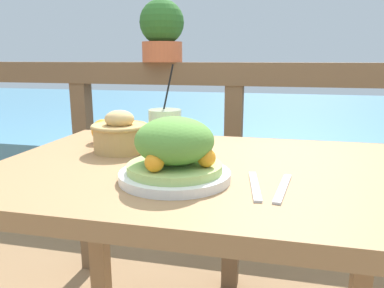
# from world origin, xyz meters

# --- Properties ---
(patio_table) EXTENTS (1.06, 0.73, 0.74)m
(patio_table) POSITION_xyz_m (0.00, 0.00, 0.63)
(patio_table) COLOR #997047
(patio_table) RESTS_ON ground_plane
(railing_fence) EXTENTS (2.80, 0.08, 0.98)m
(railing_fence) POSITION_xyz_m (0.00, 0.62, 0.68)
(railing_fence) COLOR brown
(railing_fence) RESTS_ON ground_plane
(sea_backdrop) EXTENTS (12.00, 4.00, 0.46)m
(sea_backdrop) POSITION_xyz_m (0.00, 3.12, 0.23)
(sea_backdrop) COLOR teal
(sea_backdrop) RESTS_ON ground_plane
(salad_plate) EXTENTS (0.25, 0.25, 0.14)m
(salad_plate) POSITION_xyz_m (-0.04, -0.13, 0.80)
(salad_plate) COLOR silver
(salad_plate) RESTS_ON patio_table
(drink_glass) EXTENTS (0.09, 0.09, 0.25)m
(drink_glass) POSITION_xyz_m (-0.12, 0.08, 0.80)
(drink_glass) COLOR beige
(drink_glass) RESTS_ON patio_table
(bread_basket) EXTENTS (0.16, 0.16, 0.12)m
(bread_basket) POSITION_xyz_m (-0.26, 0.09, 0.79)
(bread_basket) COLOR tan
(bread_basket) RESTS_ON patio_table
(potted_plant) EXTENTS (0.18, 0.18, 0.25)m
(potted_plant) POSITION_xyz_m (-0.30, 0.62, 1.11)
(potted_plant) COLOR #B75B38
(potted_plant) RESTS_ON railing_fence
(fork) EXTENTS (0.04, 0.18, 0.00)m
(fork) POSITION_xyz_m (0.14, -0.14, 0.74)
(fork) COLOR silver
(fork) RESTS_ON patio_table
(knife) EXTENTS (0.04, 0.18, 0.00)m
(knife) POSITION_xyz_m (0.19, -0.14, 0.74)
(knife) COLOR silver
(knife) RESTS_ON patio_table
(orange_near_basket) EXTENTS (0.07, 0.07, 0.07)m
(orange_near_basket) POSITION_xyz_m (-0.36, 0.19, 0.77)
(orange_near_basket) COLOR orange
(orange_near_basket) RESTS_ON patio_table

